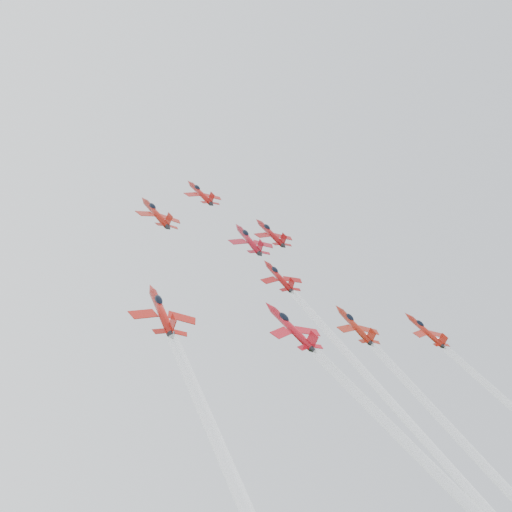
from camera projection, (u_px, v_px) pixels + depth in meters
jet_lead at (200, 193)px, 144.65m from camera, size 9.49×11.55×9.16m
jet_row2_left at (156, 213)px, 123.33m from camera, size 9.79×11.92×9.45m
jet_row2_center at (248, 239)px, 129.06m from camera, size 9.98×12.15×9.64m
jet_row2_right at (271, 233)px, 137.71m from camera, size 9.51×11.57×9.18m
jet_center at (425, 434)px, 86.64m from camera, size 8.52×73.72×58.26m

